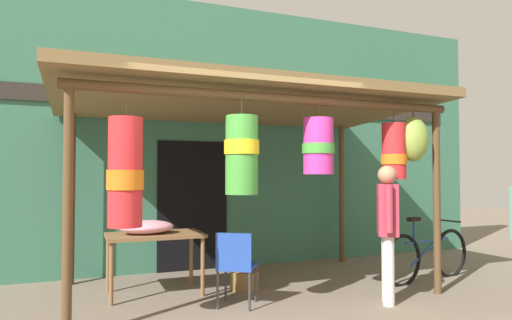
# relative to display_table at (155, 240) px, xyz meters

# --- Properties ---
(ground_plane) EXTENTS (30.00, 30.00, 0.00)m
(ground_plane) POSITION_rel_display_table_xyz_m (0.77, -1.32, -0.66)
(ground_plane) COLOR #756656
(shop_facade) EXTENTS (10.98, 0.29, 4.23)m
(shop_facade) POSITION_rel_display_table_xyz_m (0.77, 1.33, 1.45)
(shop_facade) COLOR #387056
(shop_facade) RESTS_ON ground_plane
(market_stall_canopy) EXTENTS (4.77, 2.69, 2.56)m
(market_stall_canopy) POSITION_rel_display_table_xyz_m (1.16, -0.41, 1.57)
(market_stall_canopy) COLOR brown
(market_stall_canopy) RESTS_ON ground_plane
(display_table) EXTENTS (1.17, 0.70, 0.75)m
(display_table) POSITION_rel_display_table_xyz_m (0.00, 0.00, 0.00)
(display_table) COLOR brown
(display_table) RESTS_ON ground_plane
(flower_heap_on_table) EXTENTS (0.66, 0.46, 0.17)m
(flower_heap_on_table) POSITION_rel_display_table_xyz_m (-0.09, -0.01, 0.17)
(flower_heap_on_table) COLOR pink
(flower_heap_on_table) RESTS_ON display_table
(folding_chair) EXTENTS (0.55, 0.55, 0.84)m
(folding_chair) POSITION_rel_display_table_xyz_m (0.76, -0.89, -0.16)
(folding_chair) COLOR #2347A8
(folding_chair) RESTS_ON ground_plane
(wicker_basket_spare) EXTENTS (0.37, 0.37, 0.24)m
(wicker_basket_spare) POSITION_rel_display_table_xyz_m (1.12, -0.19, -0.54)
(wicker_basket_spare) COLOR brown
(wicker_basket_spare) RESTS_ON ground_plane
(parked_bicycle) EXTENTS (1.73, 0.47, 0.92)m
(parked_bicycle) POSITION_rel_display_table_xyz_m (3.67, -0.69, -0.32)
(parked_bicycle) COLOR black
(parked_bicycle) RESTS_ON ground_plane
(customer_foreground) EXTENTS (0.40, 0.51, 1.59)m
(customer_foreground) POSITION_rel_display_table_xyz_m (2.45, -1.38, 0.27)
(customer_foreground) COLOR silver
(customer_foreground) RESTS_ON ground_plane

